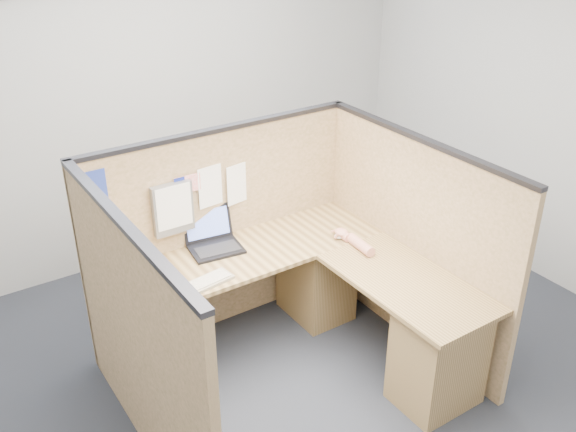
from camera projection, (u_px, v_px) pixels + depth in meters
floor at (301, 392)px, 4.20m from camera, size 5.00×5.00×0.00m
wall_back at (146, 99)px, 5.21m from camera, size 5.00×0.00×5.00m
cubicle_partitions at (265, 264)px, 4.16m from camera, size 2.06×1.83×1.53m
l_desk at (300, 312)px, 4.32m from camera, size 1.95×1.75×0.73m
laptop at (211, 239)px, 4.40m from camera, size 0.38×0.37×0.25m
keyboard at (202, 284)px, 3.99m from camera, size 0.42×0.19×0.03m
mouse at (341, 235)px, 4.53m from camera, size 0.11×0.07×0.04m
hand_forearm at (354, 241)px, 4.42m from camera, size 0.11×0.38×0.08m
blue_poster at (93, 189)px, 3.87m from camera, size 0.18×0.01×0.23m
american_flag at (185, 186)px, 4.22m from camera, size 0.19×0.01×0.33m
file_holder at (173, 208)px, 4.21m from camera, size 0.28×0.05×0.36m
paper_left at (213, 186)px, 4.35m from camera, size 0.23×0.03×0.29m
paper_right at (240, 183)px, 4.47m from camera, size 0.23×0.04×0.29m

